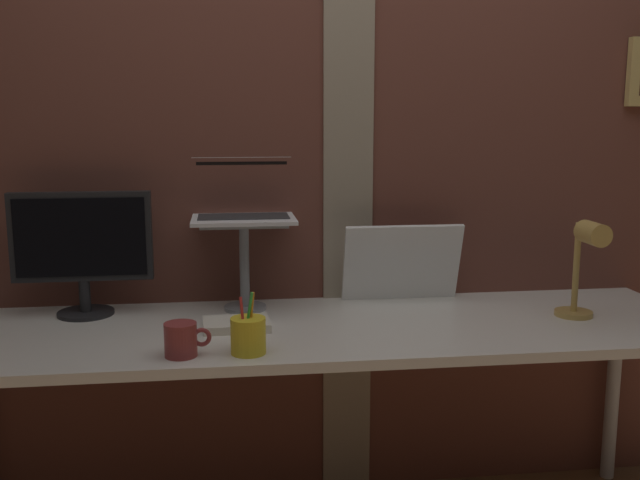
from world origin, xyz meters
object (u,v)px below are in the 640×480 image
at_px(laptop, 243,204).
at_px(whiteboard_panel, 402,263).
at_px(desk_lamp, 585,260).
at_px(pen_cup, 248,335).
at_px(monitor, 82,244).
at_px(coffee_mug, 182,340).

distance_m(laptop, whiteboard_panel, 0.59).
distance_m(desk_lamp, pen_cup, 1.08).
xyz_separation_m(desk_lamp, pen_cup, (-1.06, -0.18, -0.15)).
distance_m(monitor, desk_lamp, 1.59).
height_order(monitor, coffee_mug, monitor).
xyz_separation_m(desk_lamp, coffee_mug, (-1.23, -0.18, -0.15)).
bearing_deg(pen_cup, desk_lamp, 9.83).
relative_size(monitor, coffee_mug, 3.50).
xyz_separation_m(laptop, whiteboard_panel, (0.54, -0.02, -0.21)).
distance_m(laptop, coffee_mug, 0.63).
height_order(desk_lamp, coffee_mug, desk_lamp).
xyz_separation_m(whiteboard_panel, coffee_mug, (-0.73, -0.50, -0.09)).
bearing_deg(whiteboard_panel, pen_cup, -137.86).
bearing_deg(monitor, desk_lamp, -9.80).
relative_size(monitor, whiteboard_panel, 1.08).
bearing_deg(desk_lamp, pen_cup, -170.17).
bearing_deg(pen_cup, whiteboard_panel, 42.14).
distance_m(monitor, laptop, 0.53).
bearing_deg(coffee_mug, laptop, 70.56).
relative_size(desk_lamp, coffee_mug, 2.53).
relative_size(monitor, laptop, 1.31).
xyz_separation_m(pen_cup, coffee_mug, (-0.18, 0.00, -0.00)).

